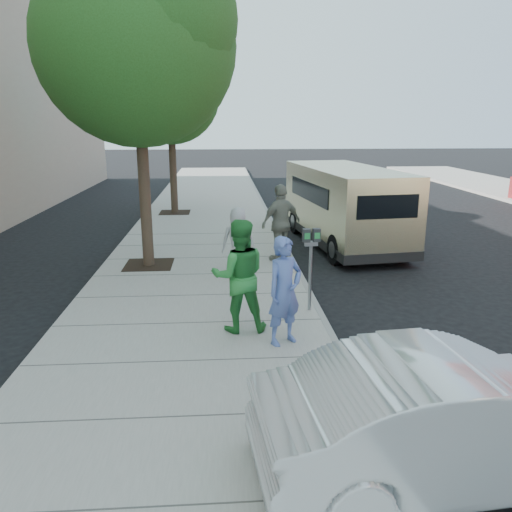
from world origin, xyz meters
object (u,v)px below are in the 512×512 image
object	(u,v)px
tree_near	(138,37)
person_gray_shirt	(238,242)
van	(343,204)
person_officer	(285,291)
sedan	(457,417)
person_green_shirt	(239,276)
parking_meter	(311,252)
person_striped_polo	(281,223)
tree_far	(171,89)

from	to	relation	value
tree_near	person_gray_shirt	xyz separation A→B (m)	(2.22, -1.00, -4.58)
van	person_officer	xyz separation A→B (m)	(-2.71, -7.30, -0.20)
tree_near	person_officer	size ratio (longest dim) A/B	4.19
sedan	person_green_shirt	bearing A→B (deg)	24.26
person_gray_shirt	parking_meter	bearing A→B (deg)	117.47
person_green_shirt	person_striped_polo	distance (m)	4.61
sedan	van	bearing A→B (deg)	-12.67
van	person_officer	size ratio (longest dim) A/B	3.66
sedan	tree_far	bearing A→B (deg)	9.62
parking_meter	person_striped_polo	bearing A→B (deg)	85.86
sedan	person_officer	world-z (taller)	person_officer
person_green_shirt	person_gray_shirt	distance (m)	3.27
person_gray_shirt	van	bearing A→B (deg)	-134.54
tree_far	person_striped_polo	distance (m)	8.97
person_officer	person_gray_shirt	bearing A→B (deg)	67.30
tree_near	person_gray_shirt	bearing A→B (deg)	-24.35
sedan	person_gray_shirt	distance (m)	7.28
person_officer	tree_far	bearing A→B (deg)	71.04
tree_far	person_striped_polo	bearing A→B (deg)	-65.62
van	sedan	distance (m)	10.53
person_officer	van	bearing A→B (deg)	37.86
tree_far	van	size ratio (longest dim) A/B	0.99
parking_meter	person_officer	size ratio (longest dim) A/B	0.90
person_officer	person_gray_shirt	size ratio (longest dim) A/B	1.11
van	person_striped_polo	xyz separation A→B (m)	(-2.17, -2.28, -0.10)
parking_meter	van	bearing A→B (deg)	64.52
sedan	person_green_shirt	xyz separation A→B (m)	(-2.14, 3.72, 0.43)
parking_meter	person_green_shirt	distance (m)	1.64
tree_far	person_gray_shirt	bearing A→B (deg)	-75.56
tree_far	parking_meter	bearing A→B (deg)	-72.35
person_striped_polo	van	bearing A→B (deg)	-163.02
person_green_shirt	person_gray_shirt	xyz separation A→B (m)	(0.10, 3.26, -0.17)
person_gray_shirt	person_striped_polo	size ratio (longest dim) A/B	0.81
tree_far	van	bearing A→B (deg)	-42.88
tree_far	parking_meter	size ratio (longest dim) A/B	4.02
parking_meter	tree_near	bearing A→B (deg)	129.43
parking_meter	sedan	size ratio (longest dim) A/B	0.38
person_green_shirt	tree_far	bearing A→B (deg)	-82.71
tree_near	person_green_shirt	bearing A→B (deg)	-63.63
parking_meter	person_green_shirt	xyz separation A→B (m)	(-1.39, -0.85, -0.18)
sedan	person_gray_shirt	bearing A→B (deg)	10.63
sedan	person_gray_shirt	xyz separation A→B (m)	(-2.04, 6.98, 0.26)
tree_far	person_green_shirt	distance (m)	12.62
person_officer	person_green_shirt	bearing A→B (deg)	109.11
tree_near	person_green_shirt	world-z (taller)	tree_near
tree_far	person_officer	bearing A→B (deg)	-77.20
person_officer	person_green_shirt	distance (m)	0.92
van	person_gray_shirt	distance (m)	4.81
person_officer	person_striped_polo	xyz separation A→B (m)	(0.54, 5.02, 0.11)
tree_far	parking_meter	world-z (taller)	tree_far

